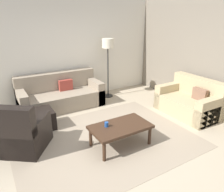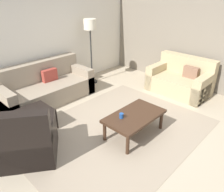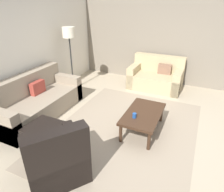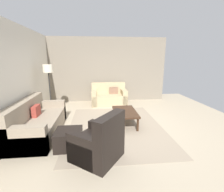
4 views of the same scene
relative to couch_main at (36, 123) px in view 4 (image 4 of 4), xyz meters
name	(u,v)px [view 4 (image 4 of 4)]	position (x,y,z in m)	size (l,w,h in m)	color
ground_plane	(115,127)	(0.20, -2.09, -0.30)	(8.00, 8.00, 0.00)	tan
rear_partition	(12,79)	(0.20, 0.51, 1.10)	(6.00, 0.12, 2.80)	silver
stone_feature_panel	(107,70)	(3.20, -2.09, 1.10)	(0.12, 5.20, 2.80)	slate
area_rug	(115,127)	(0.20, -2.09, -0.29)	(3.40, 2.61, 0.01)	gray
couch_main	(36,123)	(0.00, 0.00, 0.00)	(2.13, 0.93, 0.88)	gray
couch_loveseat	(109,97)	(2.63, -2.10, 0.00)	(0.92, 1.45, 0.88)	tan
armchair_leather	(100,145)	(-1.26, -1.61, 0.01)	(1.12, 1.12, 0.95)	black
ottoman	(69,139)	(-0.76, -0.95, -0.10)	(0.56, 0.56, 0.40)	black
coffee_table	(125,113)	(0.36, -2.39, 0.06)	(1.10, 0.64, 0.41)	#382316
cup	(123,112)	(0.12, -2.29, 0.16)	(0.07, 0.07, 0.09)	#1E478C
lamp_standing	(48,74)	(1.47, -0.01, 1.11)	(0.32, 0.32, 1.71)	black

